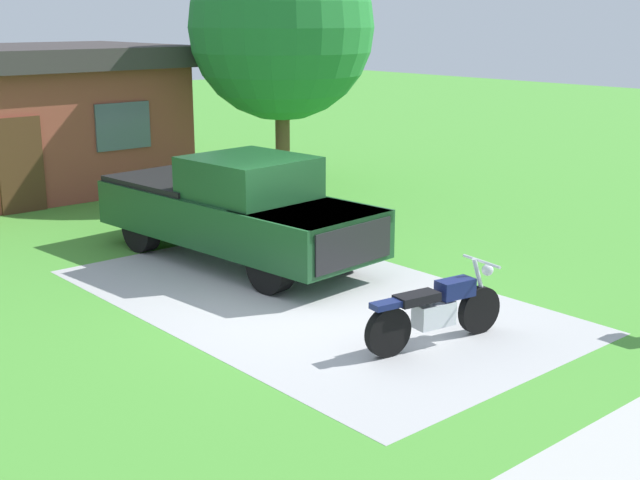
% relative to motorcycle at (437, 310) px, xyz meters
% --- Properties ---
extents(ground_plane, '(80.00, 80.00, 0.00)m').
position_rel_motorcycle_xyz_m(ground_plane, '(-0.09, 2.48, -0.47)').
color(ground_plane, '#4B9835').
extents(driveway_pad, '(4.76, 8.00, 0.01)m').
position_rel_motorcycle_xyz_m(driveway_pad, '(-0.09, 2.48, -0.47)').
color(driveway_pad, '#ACACAC').
rests_on(driveway_pad, ground).
extents(motorcycle, '(2.20, 0.72, 1.09)m').
position_rel_motorcycle_xyz_m(motorcycle, '(0.00, 0.00, 0.00)').
color(motorcycle, black).
rests_on(motorcycle, ground).
extents(pickup_truck, '(2.46, 5.76, 1.90)m').
position_rel_motorcycle_xyz_m(pickup_truck, '(0.33, 5.04, 0.48)').
color(pickup_truck, black).
rests_on(pickup_truck, ground).
extents(shade_tree, '(4.48, 4.48, 6.18)m').
position_rel_motorcycle_xyz_m(shade_tree, '(5.05, 9.53, 3.46)').
color(shade_tree, brown).
rests_on(shade_tree, ground).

